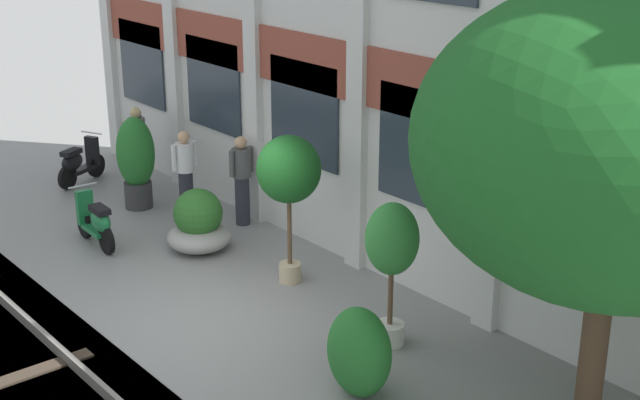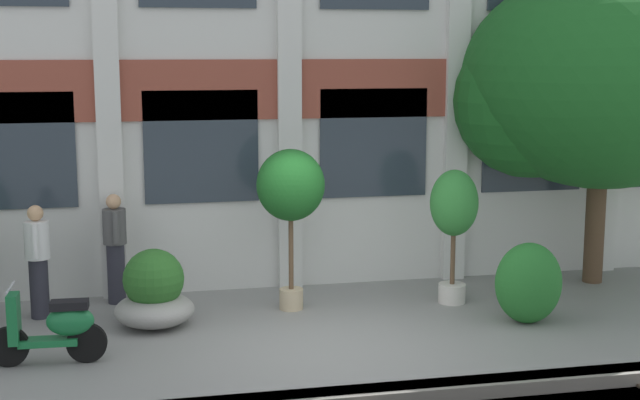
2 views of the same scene
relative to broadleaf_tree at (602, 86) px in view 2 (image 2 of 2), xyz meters
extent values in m
plane|color=gray|center=(-4.82, -2.06, -3.14)|extent=(80.00, 80.00, 0.00)
cube|color=silver|center=(-4.82, 0.99, 0.67)|extent=(16.13, 0.50, 7.63)
cube|color=brown|center=(-4.82, 0.72, -0.04)|extent=(16.13, 0.06, 0.90)
cube|color=silver|center=(-7.51, 0.68, 0.67)|extent=(0.36, 0.16, 7.63)
cube|color=silver|center=(-4.82, 0.68, 0.67)|extent=(0.36, 0.16, 7.63)
cube|color=silver|center=(-2.13, 0.68, 0.67)|extent=(0.36, 0.16, 7.63)
cube|color=silver|center=(0.55, 0.68, 0.67)|extent=(0.36, 0.16, 7.63)
cube|color=#28333D|center=(-8.86, 0.71, -0.89)|extent=(1.72, 0.04, 1.70)
cube|color=#28333D|center=(-6.17, 0.71, -0.89)|extent=(1.72, 0.04, 1.70)
cube|color=#28333D|center=(-3.48, 0.71, -0.89)|extent=(1.72, 0.04, 1.70)
cube|color=#28333D|center=(-0.79, 0.71, -0.89)|extent=(1.72, 0.04, 1.70)
cylinder|color=#4C3826|center=(0.00, 0.00, -1.99)|extent=(0.31, 0.31, 2.31)
ellipsoid|color=#19561E|center=(0.00, 0.00, 0.11)|extent=(4.38, 4.38, 3.42)
sphere|color=#19561E|center=(-1.09, 0.20, -0.23)|extent=(2.41, 2.41, 2.41)
cylinder|color=tan|center=(-5.02, -0.49, -2.99)|extent=(0.34, 0.34, 0.30)
cylinder|color=brown|center=(-5.02, -0.49, -2.19)|extent=(0.07, 0.07, 1.31)
ellipsoid|color=#19561E|center=(-5.02, -0.49, -1.33)|extent=(0.97, 0.97, 1.02)
ellipsoid|color=gray|center=(-6.97, -0.89, -2.92)|extent=(1.07, 1.07, 0.45)
sphere|color=#286023|center=(-6.97, -0.89, -2.49)|extent=(0.82, 0.82, 0.82)
cylinder|color=beige|center=(-2.64, -0.66, -3.00)|extent=(0.40, 0.40, 0.29)
cylinder|color=brown|center=(-2.64, -0.66, -2.35)|extent=(0.07, 0.07, 1.02)
ellipsoid|color=#2D7A33|center=(-2.64, -0.66, -1.64)|extent=(0.70, 0.70, 0.97)
cylinder|color=black|center=(-8.70, -2.12, -2.90)|extent=(0.48, 0.11, 0.48)
cylinder|color=black|center=(-7.80, -2.16, -2.90)|extent=(0.48, 0.11, 0.48)
cube|color=#196B38|center=(-8.24, -2.14, -2.86)|extent=(0.69, 0.27, 0.08)
ellipsoid|color=#196B38|center=(-7.98, -2.15, -2.62)|extent=(0.57, 0.29, 0.36)
cube|color=black|center=(-7.98, -2.15, -2.42)|extent=(0.45, 0.24, 0.10)
cube|color=#196B38|center=(-8.62, -2.12, -2.56)|extent=(0.13, 0.29, 0.60)
cylinder|color=#B7B7BF|center=(-8.64, -2.12, -2.18)|extent=(0.06, 0.50, 0.03)
cylinder|color=#282833|center=(-8.52, -0.18, -2.72)|extent=(0.26, 0.26, 0.84)
cylinder|color=silver|center=(-8.52, -0.18, -2.03)|extent=(0.34, 0.34, 0.53)
sphere|color=tan|center=(-8.52, -0.18, -1.66)|extent=(0.22, 0.22, 0.22)
cylinder|color=silver|center=(-8.52, -0.40, -2.01)|extent=(0.09, 0.09, 0.48)
cylinder|color=silver|center=(-8.52, 0.04, -2.01)|extent=(0.09, 0.09, 0.48)
cylinder|color=#282833|center=(-7.48, 0.35, -2.70)|extent=(0.26, 0.26, 0.89)
cylinder|color=#4C4C4C|center=(-7.48, 0.35, -1.99)|extent=(0.34, 0.34, 0.52)
sphere|color=tan|center=(-7.48, 0.35, -1.62)|extent=(0.22, 0.22, 0.22)
cylinder|color=#4C4C4C|center=(-7.51, 0.57, -1.97)|extent=(0.09, 0.09, 0.46)
cylinder|color=#4C4C4C|center=(-7.46, 0.13, -1.97)|extent=(0.09, 0.09, 0.46)
ellipsoid|color=#236B28|center=(-1.97, -1.81, -2.58)|extent=(1.01, 0.82, 1.12)
camera|label=1|loc=(4.91, -8.11, 2.68)|focal=50.00mm
camera|label=2|loc=(-7.19, -12.72, 0.57)|focal=50.00mm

